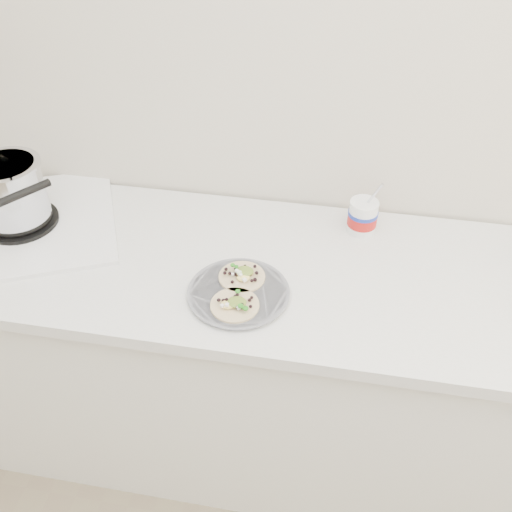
# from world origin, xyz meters

# --- Properties ---
(counter) EXTENTS (2.44, 0.66, 0.90)m
(counter) POSITION_xyz_m (0.00, 1.43, 0.45)
(counter) COLOR silver
(counter) RESTS_ON ground
(stove) EXTENTS (0.72, 0.70, 0.27)m
(stove) POSITION_xyz_m (-0.93, 1.46, 0.99)
(stove) COLOR silver
(stove) RESTS_ON counter
(taco_plate) EXTENTS (0.28, 0.28, 0.04)m
(taco_plate) POSITION_xyz_m (-0.21, 1.28, 0.92)
(taco_plate) COLOR slate
(taco_plate) RESTS_ON counter
(tub) EXTENTS (0.09, 0.09, 0.20)m
(tub) POSITION_xyz_m (0.11, 1.63, 0.96)
(tub) COLOR white
(tub) RESTS_ON counter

